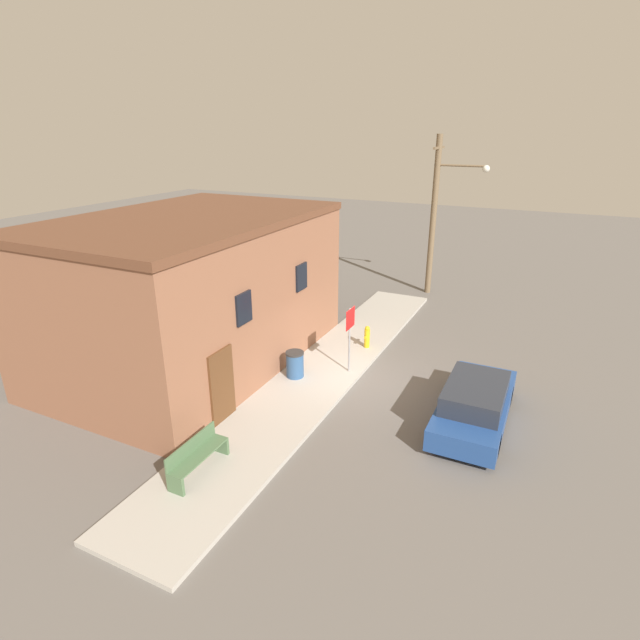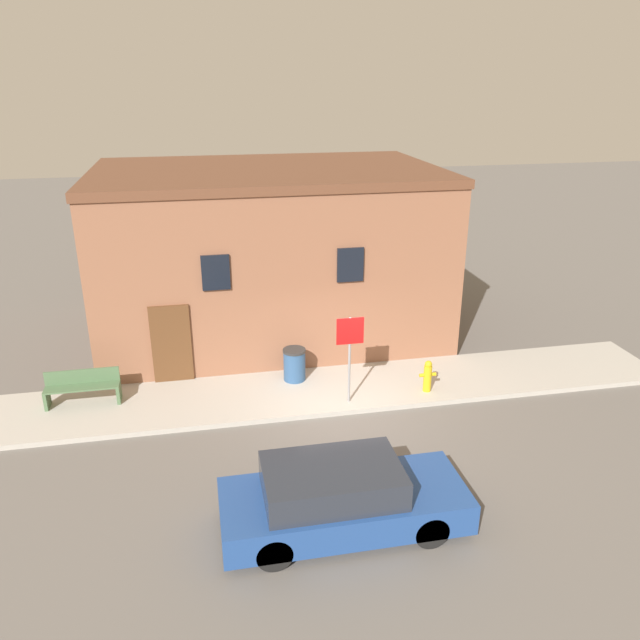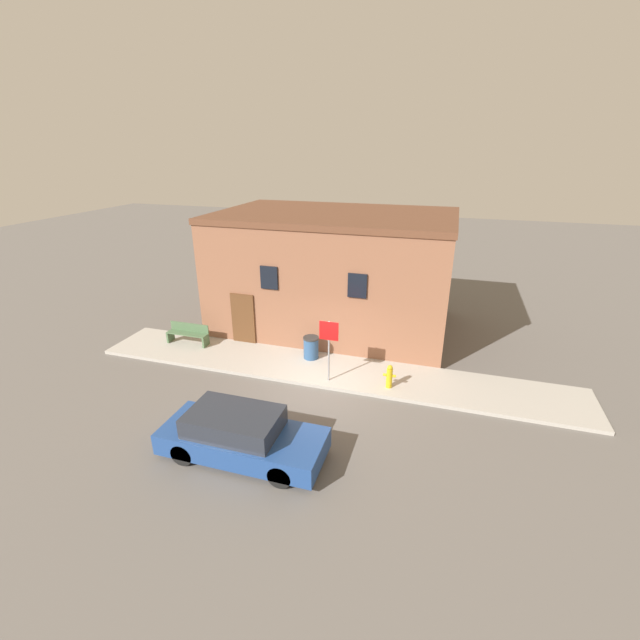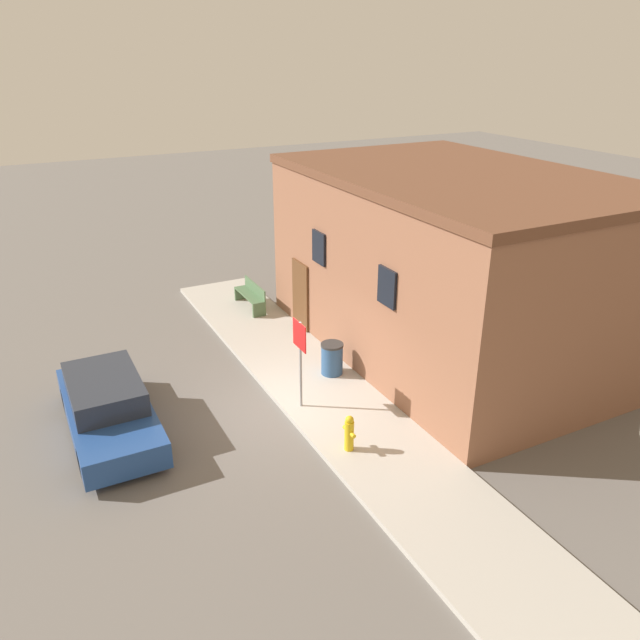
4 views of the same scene
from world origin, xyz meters
TOP-DOWN VIEW (x-y plane):
  - ground_plane at (0.00, 0.00)m, footprint 80.00×80.00m
  - sidewalk at (0.00, 1.23)m, footprint 17.69×2.46m
  - brick_building at (-0.98, 5.67)m, footprint 9.93×6.55m
  - fire_hydrant at (2.33, 0.58)m, footprint 0.43×0.20m
  - stop_sign at (0.26, 0.43)m, footprint 0.66×0.06m
  - bench at (-6.06, 1.64)m, footprint 1.74×0.44m
  - trash_bin at (-0.84, 1.87)m, footprint 0.60×0.60m
  - parked_car at (-0.93, -3.80)m, footprint 4.35×1.72m

SIDE VIEW (x-z plane):
  - ground_plane at x=0.00m, z-range 0.00..0.00m
  - sidewalk at x=0.00m, z-range 0.00..0.12m
  - fire_hydrant at x=2.33m, z-range 0.12..0.95m
  - bench at x=-6.06m, z-range 0.14..0.97m
  - trash_bin at x=-0.84m, z-range 0.13..0.98m
  - parked_car at x=-0.93m, z-range -0.03..1.27m
  - stop_sign at x=0.26m, z-range 0.56..2.76m
  - brick_building at x=-0.98m, z-range 0.00..5.07m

